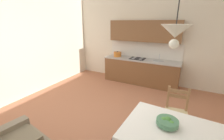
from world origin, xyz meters
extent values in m
cube|color=#AD6B4C|center=(0.00, 0.00, -0.05)|extent=(6.13, 6.04, 0.10)
cube|color=silver|center=(0.00, 2.78, 2.03)|extent=(6.13, 0.12, 4.06)
cube|color=silver|center=(-2.82, 0.00, 2.03)|extent=(0.12, 6.04, 4.06)
cube|color=brown|center=(-0.06, 2.41, 0.43)|extent=(2.61, 0.60, 0.86)
cube|color=#ADA8A3|center=(-0.06, 2.40, 0.88)|extent=(2.64, 0.63, 0.04)
cube|color=silver|center=(-0.06, 2.70, 1.18)|extent=(2.61, 0.01, 0.55)
cube|color=brown|center=(-0.06, 2.54, 1.85)|extent=(2.40, 0.34, 0.70)
cube|color=black|center=(-0.06, 2.14, 0.04)|extent=(2.57, 0.02, 0.09)
cylinder|color=silver|center=(0.53, 2.41, 0.90)|extent=(0.34, 0.34, 0.02)
cylinder|color=silver|center=(0.53, 2.55, 1.01)|extent=(0.02, 0.02, 0.22)
cube|color=black|center=(-0.19, 2.41, 0.91)|extent=(0.52, 0.42, 0.01)
cylinder|color=silver|center=(-0.32, 2.31, 0.92)|extent=(0.11, 0.11, 0.01)
cylinder|color=silver|center=(-0.06, 2.31, 0.92)|extent=(0.11, 0.11, 0.01)
cylinder|color=silver|center=(-0.32, 2.51, 0.92)|extent=(0.11, 0.11, 0.01)
cylinder|color=silver|center=(-0.06, 2.51, 0.92)|extent=(0.11, 0.11, 0.01)
cylinder|color=orange|center=(-0.97, 2.39, 0.98)|extent=(0.28, 0.28, 0.15)
cylinder|color=orange|center=(-0.97, 2.39, 1.06)|extent=(0.29, 0.29, 0.02)
sphere|color=black|center=(-0.97, 2.39, 1.08)|extent=(0.04, 0.04, 0.04)
cube|color=brown|center=(1.36, -0.72, 0.74)|extent=(1.30, 1.00, 0.02)
cube|color=brown|center=(0.81, -0.28, 0.36)|extent=(0.07, 0.07, 0.73)
cube|color=white|center=(1.36, -0.72, 0.75)|extent=(1.36, 1.07, 0.00)
cube|color=white|center=(1.38, -0.21, 0.69)|extent=(1.32, 0.07, 0.12)
cube|color=white|center=(0.70, -0.68, 0.69)|extent=(0.05, 1.01, 0.12)
cube|color=#D1BC89|center=(1.35, 0.22, 0.43)|extent=(0.46, 0.46, 0.04)
cube|color=#A3754C|center=(1.54, 0.06, 0.21)|extent=(0.05, 0.05, 0.41)
cube|color=#A3754C|center=(1.19, 0.02, 0.21)|extent=(0.05, 0.05, 0.41)
cube|color=#A3754C|center=(1.51, 0.42, 0.46)|extent=(0.05, 0.05, 0.93)
cube|color=#A3754C|center=(1.15, 0.38, 0.46)|extent=(0.05, 0.05, 0.93)
cube|color=#A3754C|center=(1.33, 0.40, 0.84)|extent=(0.32, 0.06, 0.07)
cube|color=#A3754C|center=(1.33, 0.40, 0.74)|extent=(0.32, 0.06, 0.07)
cube|color=gray|center=(-1.00, -1.63, 0.49)|extent=(0.26, 0.70, 0.18)
cube|color=#7B6E56|center=(-0.71, -1.63, 0.45)|extent=(0.63, 0.60, 0.10)
cylinder|color=#4C7F5B|center=(1.26, -0.65, 0.77)|extent=(0.17, 0.17, 0.02)
cylinder|color=#4C7F5B|center=(1.26, -0.65, 0.81)|extent=(0.30, 0.30, 0.07)
sphere|color=#4C8E3D|center=(1.21, -0.64, 0.82)|extent=(0.09, 0.09, 0.09)
sphere|color=#4C8E3D|center=(1.32, -0.67, 0.82)|extent=(0.08, 0.08, 0.08)
sphere|color=#4C8E3D|center=(1.26, -0.62, 0.83)|extent=(0.10, 0.10, 0.10)
cone|color=silver|center=(1.23, -0.77, 2.05)|extent=(0.32, 0.32, 0.14)
sphere|color=white|center=(1.23, -0.77, 1.91)|extent=(0.11, 0.11, 0.11)
camera|label=1|loc=(1.38, -2.54, 2.15)|focal=23.67mm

